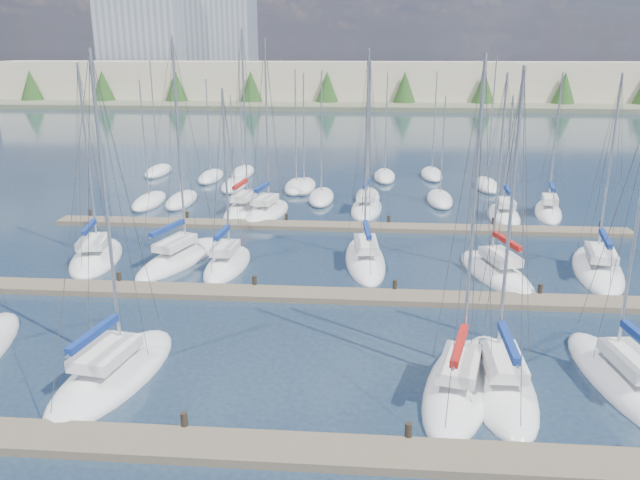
# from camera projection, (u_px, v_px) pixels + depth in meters

# --- Properties ---
(ground) EXTENTS (400.00, 400.00, 0.00)m
(ground) POSITION_uv_depth(u_px,v_px,m) (350.00, 161.00, 76.59)
(ground) COLOR #233447
(ground) RESTS_ON ground
(dock_near) EXTENTS (44.00, 1.93, 1.10)m
(dock_near) POSITION_uv_depth(u_px,v_px,m) (292.00, 450.00, 21.34)
(dock_near) COLOR #6B5E4C
(dock_near) RESTS_ON ground
(dock_mid) EXTENTS (44.00, 1.93, 1.10)m
(dock_mid) POSITION_uv_depth(u_px,v_px,m) (323.00, 295.00, 34.67)
(dock_mid) COLOR #6B5E4C
(dock_mid) RESTS_ON ground
(dock_far) EXTENTS (44.00, 1.93, 1.10)m
(dock_far) POSITION_uv_depth(u_px,v_px,m) (337.00, 226.00, 48.00)
(dock_far) COLOR #6B5E4C
(dock_far) RESTS_ON ground
(sailboat_d) EXTENTS (4.74, 8.93, 13.92)m
(sailboat_d) POSITION_uv_depth(u_px,v_px,m) (459.00, 385.00, 25.39)
(sailboat_d) COLOR white
(sailboat_d) RESTS_ON ground
(sailboat_n) EXTENTS (3.56, 8.96, 15.57)m
(sailboat_n) POSITION_uv_depth(u_px,v_px,m) (245.00, 208.00, 53.18)
(sailboat_n) COLOR white
(sailboat_n) RESTS_ON ground
(sailboat_l) EXTENTS (4.86, 8.82, 12.73)m
(sailboat_l) POSITION_uv_depth(u_px,v_px,m) (496.00, 273.00, 38.04)
(sailboat_l) COLOR white
(sailboat_l) RESTS_ON ground
(sailboat_p) EXTENTS (3.20, 7.87, 13.13)m
(sailboat_p) POSITION_uv_depth(u_px,v_px,m) (366.00, 208.00, 53.27)
(sailboat_p) COLOR white
(sailboat_p) RESTS_ON ground
(sailboat_i) EXTENTS (5.01, 9.45, 14.74)m
(sailboat_i) POSITION_uv_depth(u_px,v_px,m) (180.00, 258.00, 40.70)
(sailboat_i) COLOR white
(sailboat_i) RESTS_ON ground
(sailboat_o) EXTENTS (4.15, 8.29, 14.79)m
(sailboat_o) POSITION_uv_depth(u_px,v_px,m) (266.00, 212.00, 51.97)
(sailboat_o) COLOR white
(sailboat_o) RESTS_ON ground
(sailboat_c) EXTENTS (4.50, 8.90, 14.09)m
(sailboat_c) POSITION_uv_depth(u_px,v_px,m) (114.00, 373.00, 26.33)
(sailboat_c) COLOR white
(sailboat_c) RESTS_ON ground
(sailboat_e) EXTENTS (2.86, 8.53, 13.48)m
(sailboat_e) POSITION_uv_depth(u_px,v_px,m) (499.00, 382.00, 25.67)
(sailboat_e) COLOR white
(sailboat_e) RESTS_ON ground
(sailboat_r) EXTENTS (3.46, 7.58, 12.21)m
(sailboat_r) POSITION_uv_depth(u_px,v_px,m) (548.00, 212.00, 52.11)
(sailboat_r) COLOR white
(sailboat_r) RESTS_ON ground
(sailboat_m) EXTENTS (4.55, 9.55, 12.70)m
(sailboat_m) POSITION_uv_depth(u_px,v_px,m) (598.00, 269.00, 38.69)
(sailboat_m) COLOR white
(sailboat_m) RESTS_ON ground
(sailboat_k) EXTENTS (3.22, 9.48, 14.05)m
(sailboat_k) POSITION_uv_depth(u_px,v_px,m) (365.00, 259.00, 40.46)
(sailboat_k) COLOR white
(sailboat_k) RESTS_ON ground
(sailboat_h) EXTENTS (4.53, 8.31, 13.25)m
(sailboat_h) POSITION_uv_depth(u_px,v_px,m) (96.00, 257.00, 40.90)
(sailboat_h) COLOR white
(sailboat_h) RESTS_ON ground
(sailboat_f) EXTENTS (3.62, 9.23, 12.84)m
(sailboat_f) POSITION_uv_depth(u_px,v_px,m) (623.00, 381.00, 25.76)
(sailboat_f) COLOR white
(sailboat_f) RESTS_ON ground
(sailboat_q) EXTENTS (2.88, 7.16, 10.49)m
(sailboat_q) POSITION_uv_depth(u_px,v_px,m) (504.00, 216.00, 50.95)
(sailboat_q) COLOR white
(sailboat_q) RESTS_ON ground
(sailboat_j) EXTENTS (2.79, 6.97, 11.79)m
(sailboat_j) POSITION_uv_depth(u_px,v_px,m) (228.00, 264.00, 39.55)
(sailboat_j) COLOR white
(sailboat_j) RESTS_ON ground
(distant_boats) EXTENTS (36.93, 20.75, 13.30)m
(distant_boats) POSITION_uv_depth(u_px,v_px,m) (300.00, 186.00, 61.38)
(distant_boats) COLOR #9EA0A5
(distant_boats) RESTS_ON ground
(shoreline) EXTENTS (400.00, 60.00, 38.00)m
(shoreline) POSITION_uv_depth(u_px,v_px,m) (311.00, 71.00, 160.86)
(shoreline) COLOR #666B51
(shoreline) RESTS_ON ground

